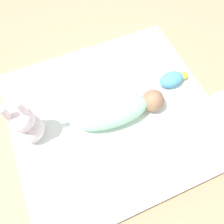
{
  "coord_description": "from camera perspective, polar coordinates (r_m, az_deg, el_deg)",
  "views": [
    {
      "loc": [
        -0.22,
        -0.51,
        1.37
      ],
      "look_at": [
        -0.01,
        -0.01,
        0.27
      ],
      "focal_mm": 35.0,
      "sensor_mm": 36.0,
      "label": 1
    }
  ],
  "objects": [
    {
      "name": "swaddled_baby",
      "position": [
        1.2,
        1.51,
        0.44
      ],
      "size": [
        0.53,
        0.21,
        0.15
      ],
      "rotation": [
        0.0,
        0.0,
        6.2
      ],
      "color": "#99D6B2",
      "rests_on": "bed_mattress"
    },
    {
      "name": "turtle_plush",
      "position": [
        1.39,
        15.48,
        8.29
      ],
      "size": [
        0.19,
        0.1,
        0.08
      ],
      "color": "#4C99C6",
      "rests_on": "bed_mattress"
    },
    {
      "name": "bed_mattress",
      "position": [
        1.37,
        0.23,
        -2.46
      ],
      "size": [
        1.16,
        1.06,
        0.22
      ],
      "color": "white",
      "rests_on": "ground_plane"
    },
    {
      "name": "ground_plane",
      "position": [
        1.47,
        0.22,
        -4.21
      ],
      "size": [
        12.0,
        12.0,
        0.0
      ],
      "primitive_type": "plane",
      "color": "#9E8466"
    },
    {
      "name": "pillow",
      "position": [
        1.3,
        25.38,
        -4.57
      ],
      "size": [
        0.39,
        0.36,
        0.1
      ],
      "color": "white",
      "rests_on": "bed_mattress"
    },
    {
      "name": "bunny_plush",
      "position": [
        1.19,
        -21.47,
        -3.23
      ],
      "size": [
        0.15,
        0.15,
        0.33
      ],
      "color": "silver",
      "rests_on": "bed_mattress"
    }
  ]
}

